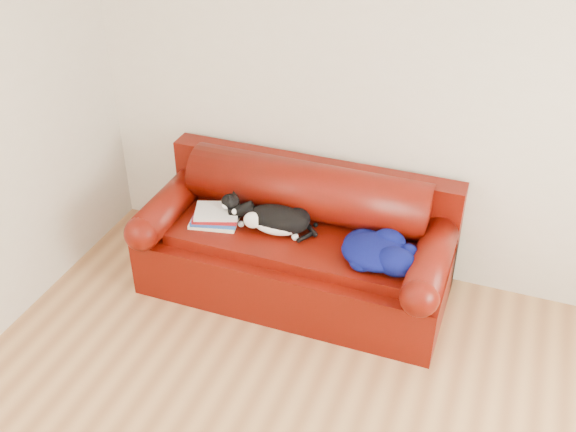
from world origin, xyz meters
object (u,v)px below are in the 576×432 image
book_stack (216,216)px  sofa_base (295,262)px  blanket (378,251)px  cat (277,220)px

book_stack → sofa_base: bearing=8.4°
book_stack → blanket: (1.15, -0.03, 0.02)m
cat → blanket: (0.72, -0.08, -0.01)m
sofa_base → book_stack: size_ratio=5.78×
sofa_base → book_stack: book_stack is taller
sofa_base → cat: 0.37m
sofa_base → cat: cat is taller
cat → book_stack: bearing=169.0°
book_stack → cat: bearing=5.8°
cat → blanket: size_ratio=1.18×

